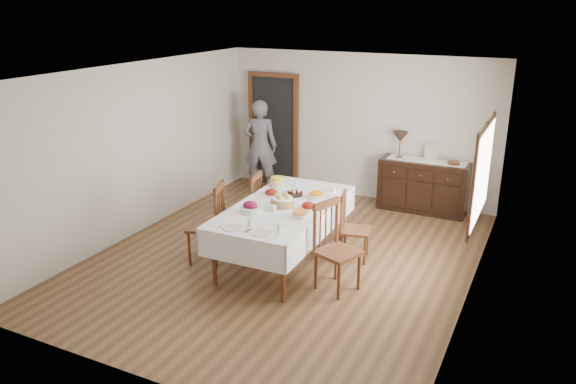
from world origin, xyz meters
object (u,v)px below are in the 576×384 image
at_px(chair_left_near, 210,222).
at_px(chair_right_near, 334,246).
at_px(sideboard, 423,186).
at_px(person, 260,143).
at_px(chair_left_far, 248,206).
at_px(chair_right_far, 352,226).
at_px(dining_table, 284,212).
at_px(table_lamp, 400,138).

bearing_deg(chair_left_near, chair_right_near, 72.98).
xyz_separation_m(sideboard, person, (-3.04, -0.24, 0.48)).
xyz_separation_m(chair_left_far, sideboard, (2.08, 2.38, -0.09)).
bearing_deg(chair_right_far, person, 39.00).
distance_m(dining_table, chair_right_near, 1.02).
distance_m(chair_left_near, table_lamp, 3.74).
height_order(dining_table, sideboard, sideboard).
xyz_separation_m(chair_left_near, person, (-0.85, 3.01, 0.36)).
bearing_deg(sideboard, chair_left_far, -131.12).
bearing_deg(table_lamp, chair_right_far, -89.97).
height_order(chair_right_far, sideboard, chair_right_far).
xyz_separation_m(chair_right_near, table_lamp, (-0.10, 3.23, 0.67)).
distance_m(chair_right_near, person, 4.04).
xyz_separation_m(dining_table, sideboard, (1.27, 2.81, -0.28)).
relative_size(chair_left_near, person, 0.60).
relative_size(chair_left_far, chair_right_near, 0.94).
bearing_deg(chair_left_far, chair_left_near, -15.12).
bearing_deg(table_lamp, person, -174.82).
bearing_deg(chair_left_near, person, 178.37).
bearing_deg(person, sideboard, 167.78).
height_order(chair_left_far, table_lamp, table_lamp).
height_order(chair_right_far, table_lamp, table_lamp).
height_order(dining_table, chair_left_far, chair_left_far).
xyz_separation_m(chair_left_far, chair_right_near, (1.73, -0.85, 0.04)).
distance_m(chair_left_far, person, 2.38).
relative_size(dining_table, chair_right_far, 2.51).
bearing_deg(sideboard, person, -175.56).
bearing_deg(chair_left_near, dining_table, 97.91).
distance_m(dining_table, person, 3.13).
distance_m(sideboard, person, 3.08).
height_order(chair_right_far, person, person).
bearing_deg(chair_right_far, sideboard, -22.94).
distance_m(dining_table, chair_left_far, 0.94).
relative_size(dining_table, chair_left_near, 2.15).
bearing_deg(dining_table, chair_left_far, 151.52).
bearing_deg(table_lamp, chair_left_near, -118.14).
bearing_deg(person, table_lamp, 168.53).
distance_m(chair_left_near, chair_right_near, 1.83).
height_order(chair_left_near, person, person).
bearing_deg(chair_left_near, chair_left_far, 155.54).
height_order(chair_left_near, chair_left_far, chair_left_near).
height_order(dining_table, person, person).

